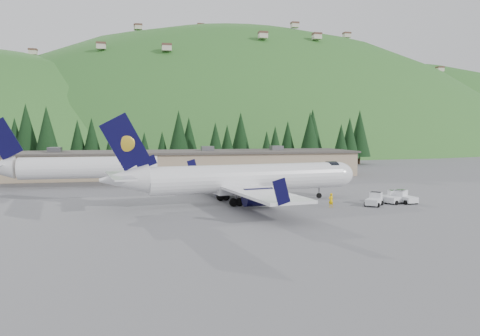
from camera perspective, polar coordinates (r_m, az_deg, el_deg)
name	(u,v)px	position (r m, az deg, el deg)	size (l,w,h in m)	color
ground	(250,202)	(60.93, 1.20, -4.19)	(600.00, 600.00, 0.00)	slate
airliner	(243,179)	(60.17, 0.32, -1.38)	(34.33, 32.35, 11.40)	white
second_airliner	(71,167)	(81.51, -19.91, 0.10)	(27.50, 11.00, 10.05)	white
baggage_tug_a	(397,198)	(63.22, 18.56, -3.46)	(3.30, 2.76, 1.58)	silver
baggage_tug_b	(387,197)	(64.05, 17.53, -3.35)	(3.11, 2.23, 1.53)	silver
baggage_tug_c	(404,197)	(63.85, 19.40, -3.38)	(2.13, 3.21, 1.64)	silver
terminal_building	(183,163)	(97.21, -6.91, 0.59)	(71.00, 17.00, 6.10)	tan
baggage_tug_d	(374,200)	(60.51, 16.07, -3.74)	(3.10, 3.24, 1.60)	silver
ramp_worker	(331,200)	(57.79, 11.02, -3.88)	(0.63, 0.41, 1.73)	#FFC500
tree_line	(183,138)	(120.63, -6.91, 3.68)	(112.15, 18.85, 14.35)	black
hills	(255,285)	(289.37, 1.90, -14.03)	(614.00, 330.00, 300.00)	#21601F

